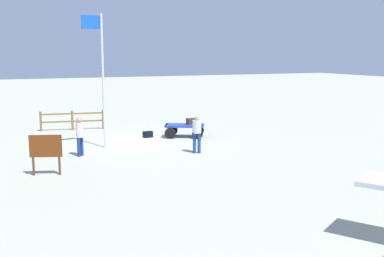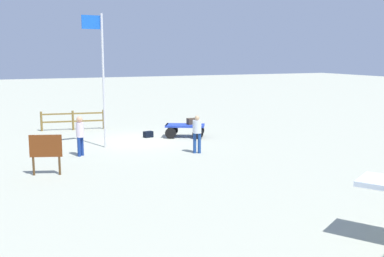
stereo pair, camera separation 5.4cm
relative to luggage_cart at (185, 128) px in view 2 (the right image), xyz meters
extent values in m
plane|color=#A8AB96|center=(2.34, 0.05, -0.46)|extent=(120.00, 120.00, 0.00)
cube|color=#203AAD|center=(-0.02, 0.01, 0.14)|extent=(2.19, 1.77, 0.10)
cube|color=#203AAD|center=(0.81, -0.43, 0.14)|extent=(0.50, 0.84, 0.10)
cylinder|color=black|center=(0.82, 0.13, -0.19)|extent=(0.54, 0.36, 0.55)
cylinder|color=black|center=(0.36, -0.75, -0.19)|extent=(0.54, 0.36, 0.55)
cylinder|color=black|center=(-0.39, 0.77, -0.19)|extent=(0.54, 0.36, 0.55)
cylinder|color=black|center=(-0.86, -0.11, -0.19)|extent=(0.54, 0.36, 0.55)
cube|color=#403226|center=(-0.39, 0.03, 0.34)|extent=(0.48, 0.34, 0.30)
cube|color=black|center=(1.73, -0.68, -0.31)|extent=(0.51, 0.38, 0.31)
cylinder|color=navy|center=(0.91, 3.81, -0.02)|extent=(0.14, 0.14, 0.88)
cylinder|color=navy|center=(1.09, 3.72, -0.02)|extent=(0.14, 0.14, 0.88)
cylinder|color=silver|center=(1.00, 3.76, 0.69)|extent=(0.50, 0.50, 0.55)
sphere|color=tan|center=(1.00, 3.76, 1.07)|extent=(0.20, 0.20, 0.20)
cylinder|color=navy|center=(5.62, 2.25, -0.06)|extent=(0.14, 0.14, 0.80)
cylinder|color=navy|center=(5.76, 2.38, -0.06)|extent=(0.14, 0.14, 0.80)
cylinder|color=silver|center=(5.69, 2.32, 0.65)|extent=(0.45, 0.45, 0.62)
sphere|color=tan|center=(5.69, 2.32, 1.09)|extent=(0.25, 0.25, 0.25)
cylinder|color=silver|center=(4.33, 0.96, 2.53)|extent=(0.10, 0.10, 5.98)
cube|color=blue|center=(4.80, 0.96, 5.12)|extent=(0.84, 0.16, 0.59)
cylinder|color=#4C3319|center=(6.92, 5.09, -0.13)|extent=(0.08, 0.08, 0.65)
cylinder|color=#4C3319|center=(7.77, 4.80, -0.13)|extent=(0.08, 0.08, 0.65)
cube|color=#652E10|center=(7.34, 4.94, 0.59)|extent=(1.08, 0.42, 0.79)
cylinder|color=brown|center=(3.21, -4.27, 0.08)|extent=(0.12, 0.12, 1.09)
cylinder|color=brown|center=(4.86, -4.56, 0.08)|extent=(0.12, 0.12, 1.09)
cylinder|color=brown|center=(6.52, -4.84, 0.08)|extent=(0.12, 0.12, 1.09)
cube|color=brown|center=(4.86, -4.56, 0.46)|extent=(3.33, 0.66, 0.08)
cube|color=brown|center=(4.86, -4.56, 0.03)|extent=(3.33, 0.66, 0.08)
camera|label=1|loc=(9.04, 21.49, 3.80)|focal=43.24mm
camera|label=2|loc=(8.99, 21.51, 3.80)|focal=43.24mm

